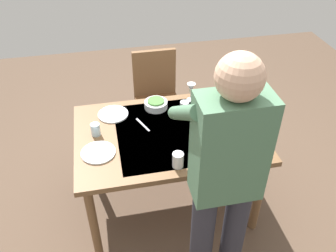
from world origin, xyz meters
TOP-DOWN VIEW (x-y plane):
  - ground_plane at (0.00, 0.00)m, footprint 6.00×6.00m
  - dining_table at (0.00, 0.00)m, footprint 1.32×0.92m
  - chair_near at (-0.06, -0.84)m, footprint 0.40×0.40m
  - person_server at (-0.16, 0.72)m, footprint 0.42×0.61m
  - wine_bottle at (-0.17, 0.37)m, footprint 0.07×0.07m
  - wine_glass_left at (-0.26, -0.36)m, footprint 0.07×0.07m
  - water_cup_near_left at (-0.17, -0.22)m, footprint 0.07×0.07m
  - water_cup_near_right at (0.50, -0.07)m, footprint 0.07×0.07m
  - water_cup_far_left at (0.01, 0.36)m, footprint 0.07×0.07m
  - serving_bowl_pasta at (-0.42, -0.07)m, footprint 0.30×0.30m
  - side_bowl_salad at (0.03, -0.32)m, footprint 0.18×0.18m
  - dinner_plate_near at (0.50, 0.13)m, footprint 0.23×0.23m
  - dinner_plate_far at (0.37, -0.29)m, footprint 0.23×0.23m
  - table_knife at (-0.44, 0.25)m, footprint 0.02×0.20m
  - table_fork at (0.17, -0.11)m, footprint 0.08×0.17m

SIDE VIEW (x-z plane):
  - ground_plane at x=0.00m, z-range 0.00..0.00m
  - chair_near at x=-0.06m, z-range 0.07..0.98m
  - dining_table at x=0.00m, z-range 0.29..1.02m
  - table_knife at x=-0.44m, z-range 0.74..0.74m
  - table_fork at x=0.17m, z-range 0.74..0.74m
  - dinner_plate_near at x=0.50m, z-range 0.74..0.75m
  - dinner_plate_far at x=0.37m, z-range 0.74..0.75m
  - serving_bowl_pasta at x=-0.42m, z-range 0.74..0.80m
  - side_bowl_salad at x=0.03m, z-range 0.74..0.80m
  - water_cup_near_left at x=-0.17m, z-range 0.74..0.82m
  - water_cup_near_right at x=0.50m, z-range 0.74..0.83m
  - water_cup_far_left at x=0.01m, z-range 0.74..0.84m
  - wine_glass_left at x=-0.26m, z-range 0.77..0.92m
  - wine_bottle at x=-0.17m, z-range 0.70..0.99m
  - person_server at x=-0.16m, z-range 0.12..1.81m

